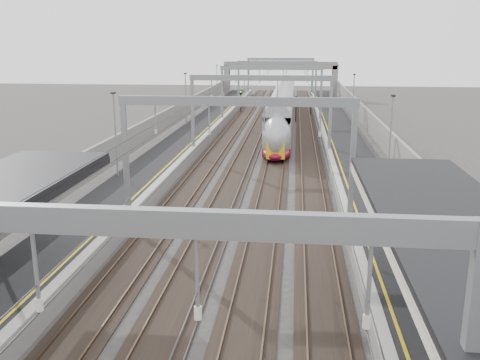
% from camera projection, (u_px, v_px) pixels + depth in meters
% --- Properties ---
extents(platform_left, '(4.00, 120.00, 1.00)m').
position_uv_depth(platform_left, '(182.00, 145.00, 53.32)').
color(platform_left, black).
rests_on(platform_left, ground).
extents(platform_right, '(4.00, 120.00, 1.00)m').
position_uv_depth(platform_right, '(345.00, 148.00, 51.71)').
color(platform_right, black).
rests_on(platform_right, ground).
extents(tracks, '(11.40, 140.00, 0.20)m').
position_uv_depth(tracks, '(262.00, 151.00, 52.63)').
color(tracks, black).
rests_on(tracks, ground).
extents(overhead_line, '(13.00, 140.00, 6.60)m').
position_uv_depth(overhead_line, '(267.00, 84.00, 57.49)').
color(overhead_line, gray).
rests_on(overhead_line, platform_left).
extents(overbridge, '(22.00, 2.20, 6.90)m').
position_uv_depth(overbridge, '(280.00, 70.00, 104.31)').
color(overbridge, slate).
rests_on(overbridge, ground).
extents(wall_left, '(0.30, 120.00, 3.20)m').
position_uv_depth(wall_left, '(151.00, 134.00, 53.37)').
color(wall_left, slate).
rests_on(wall_left, ground).
extents(wall_right, '(0.30, 120.00, 3.20)m').
position_uv_depth(wall_right, '(379.00, 138.00, 51.12)').
color(wall_right, slate).
rests_on(wall_right, ground).
extents(train, '(2.60, 47.38, 4.12)m').
position_uv_depth(train, '(282.00, 111.00, 67.56)').
color(train, maroon).
rests_on(train, ground).
extents(bench, '(1.18, 1.93, 0.97)m').
position_uv_depth(bench, '(447.00, 270.00, 21.36)').
color(bench, black).
rests_on(bench, platform_right).
extents(signal_green, '(0.32, 0.32, 3.48)m').
position_uv_depth(signal_green, '(241.00, 97.00, 81.28)').
color(signal_green, black).
rests_on(signal_green, ground).
extents(signal_red_near, '(0.32, 0.32, 3.48)m').
position_uv_depth(signal_red_near, '(296.00, 104.00, 72.06)').
color(signal_red_near, black).
rests_on(signal_red_near, ground).
extents(signal_red_far, '(0.32, 0.32, 3.48)m').
position_uv_depth(signal_red_far, '(311.00, 99.00, 79.18)').
color(signal_red_far, black).
rests_on(signal_red_far, ground).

